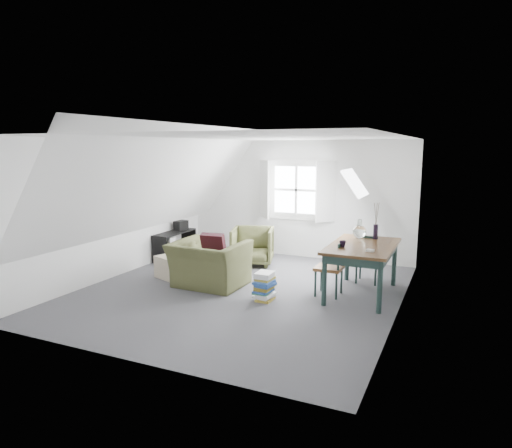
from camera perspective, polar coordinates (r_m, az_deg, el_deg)
The scene contains 24 objects.
floor at distance 7.63m, azimuth -1.93°, elevation -8.37°, with size 5.50×5.50×0.00m, color #48484C.
ceiling at distance 7.26m, azimuth -2.04°, elevation 10.76°, with size 5.50×5.50×0.00m, color white.
wall_back at distance 9.86m, azimuth 5.13°, elevation 3.12°, with size 5.00×5.00×0.00m, color white.
wall_front at distance 5.07m, azimuth -15.94°, elevation -3.31°, with size 5.00×5.00×0.00m, color white.
wall_left at distance 8.73m, azimuth -16.86°, elevation 1.92°, with size 5.50×5.50×0.00m, color white.
wall_right at distance 6.63m, azimuth 17.76°, elevation -0.42°, with size 5.50×5.50×0.00m, color white.
slope_left at distance 8.09m, azimuth -11.94°, elevation 5.29°, with size 5.50×5.50×0.00m, color white.
slope_right at distance 6.74m, azimuth 9.93°, elevation 4.55°, with size 5.50×5.50×0.00m, color white.
dormer_window at distance 9.77m, azimuth 5.01°, elevation 4.24°, with size 1.71×0.35×1.30m.
skylight at distance 8.00m, azimuth 12.27°, elevation 5.02°, with size 0.55×0.75×0.04m, color white.
armchair_near at distance 7.94m, azimuth -5.81°, elevation -7.70°, with size 1.18×1.04×0.77m, color #454925.
armchair_far at distance 9.32m, azimuth -0.45°, elevation -5.03°, with size 0.81×0.83×0.76m, color #454925.
throw_pillow at distance 7.89m, azimuth -5.35°, elevation -2.60°, with size 0.41×0.12×0.41m, color #330E17.
ottoman at distance 8.48m, azimuth -9.84°, elevation -5.25°, with size 0.60×0.60×0.40m, color tan.
dining_table at distance 7.45m, azimuth 13.16°, elevation -3.35°, with size 0.99×1.65×0.82m.
demijohn at distance 7.86m, azimuth 12.80°, elevation -0.88°, with size 0.23×0.23×0.32m.
vase_twigs at distance 7.92m, azimuth 14.72°, elevation -0.85°, with size 0.08×0.09×0.62m.
cup at distance 7.19m, azimuth 10.76°, elevation -2.85°, with size 0.10×0.10×0.10m, color black.
paper_box at distance 6.96m, azimuth 14.08°, elevation -3.23°, with size 0.11×0.07×0.04m, color white.
dining_chair_far at distance 8.20m, azimuth 13.81°, elevation -4.09°, with size 0.41×0.41×0.87m.
dining_chair_near at distance 7.39m, azimuth 9.38°, elevation -5.36°, with size 0.42×0.42×0.89m.
media_shelf at distance 9.88m, azimuth -10.23°, elevation -2.80°, with size 0.37×1.12×0.57m.
electronics_box at distance 10.04m, azimuth -9.37°, elevation -0.21°, with size 0.20×0.28×0.22m, color black.
magazine_stack at distance 7.13m, azimuth 1.07°, elevation -7.80°, with size 0.33×0.39×0.44m.
Camera 1 is at (3.22, -6.50, 2.34)m, focal length 32.00 mm.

